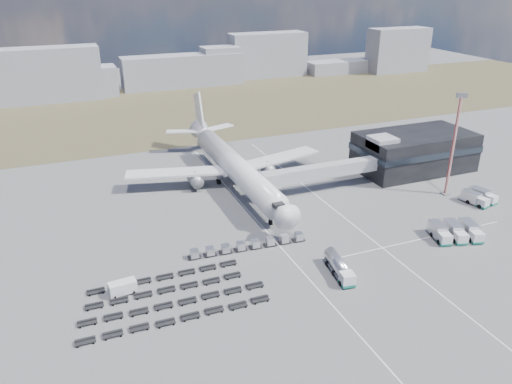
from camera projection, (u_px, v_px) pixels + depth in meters
name	position (u px, v px, depth m)	size (l,w,h in m)	color
ground	(289.00, 244.00, 96.89)	(420.00, 420.00, 0.00)	#565659
grass_strip	(165.00, 111.00, 190.10)	(420.00, 90.00, 0.01)	#4B422D
lane_markings	(326.00, 229.00, 102.78)	(47.12, 110.00, 0.01)	silver
terminal	(414.00, 151.00, 131.49)	(30.40, 16.40, 11.00)	black
jet_bridge	(313.00, 173.00, 117.61)	(30.30, 3.80, 7.05)	#939399
airliner	(233.00, 164.00, 122.18)	(51.59, 64.53, 17.62)	silver
skyline	(123.00, 69.00, 215.79)	(304.87, 26.75, 24.61)	gray
fuel_tanker	(339.00, 267.00, 86.59)	(3.72, 9.55, 3.01)	silver
pushback_tug	(290.00, 220.00, 104.77)	(2.88, 1.62, 1.34)	silver
utility_van	(123.00, 288.00, 81.45)	(4.42, 2.00, 2.35)	silver
catering_truck	(250.00, 172.00, 127.45)	(3.17, 6.75, 3.02)	silver
service_trucks_near	(455.00, 232.00, 98.58)	(10.22, 8.71, 2.67)	silver
service_trucks_far	(479.00, 197.00, 113.80)	(6.43, 7.24, 2.55)	silver
uld_row	(248.00, 245.00, 94.71)	(23.23, 3.00, 1.57)	black
baggage_dollies	(170.00, 297.00, 80.53)	(30.87, 13.92, 0.69)	black
floodlight_mast	(453.00, 145.00, 113.90)	(2.28, 1.87, 24.28)	#B2211C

